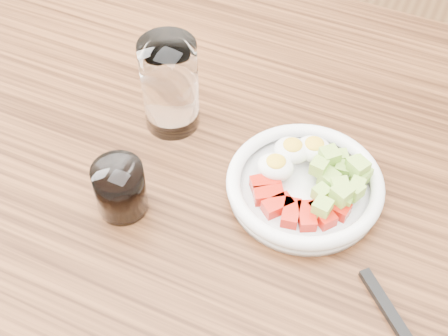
{
  "coord_description": "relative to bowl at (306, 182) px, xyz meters",
  "views": [
    {
      "loc": [
        0.19,
        -0.43,
        1.38
      ],
      "look_at": [
        -0.01,
        0.01,
        0.8
      ],
      "focal_mm": 50.0,
      "sensor_mm": 36.0,
      "label": 1
    }
  ],
  "objects": [
    {
      "name": "dining_table",
      "position": [
        -0.09,
        -0.04,
        -0.12
      ],
      "size": [
        1.5,
        0.9,
        0.77
      ],
      "color": "brown",
      "rests_on": "ground"
    },
    {
      "name": "water_glass",
      "position": [
        -0.2,
        0.04,
        0.05
      ],
      "size": [
        0.07,
        0.07,
        0.13
      ],
      "primitive_type": "cylinder",
      "color": "white",
      "rests_on": "dining_table"
    },
    {
      "name": "fork",
      "position": [
        0.15,
        -0.13,
        -0.01
      ],
      "size": [
        0.14,
        0.14,
        0.01
      ],
      "color": "black",
      "rests_on": "dining_table"
    },
    {
      "name": "bowl",
      "position": [
        0.0,
        0.0,
        0.0
      ],
      "size": [
        0.19,
        0.19,
        0.05
      ],
      "color": "white",
      "rests_on": "dining_table"
    },
    {
      "name": "coffee_glass",
      "position": [
        -0.19,
        -0.11,
        0.02
      ],
      "size": [
        0.06,
        0.06,
        0.07
      ],
      "color": "white",
      "rests_on": "dining_table"
    }
  ]
}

